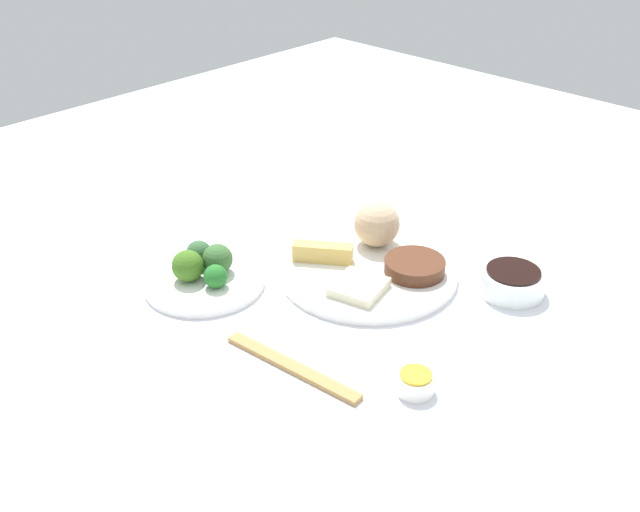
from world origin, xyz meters
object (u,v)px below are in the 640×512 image
at_px(sauce_ramekin_hot_mustard, 415,383).
at_px(main_plate, 368,270).
at_px(soy_sauce_bowl, 512,282).
at_px(chopsticks_pair, 292,367).
at_px(broccoli_plate, 204,281).

bearing_deg(sauce_ramekin_hot_mustard, main_plate, -127.16).
bearing_deg(soy_sauce_bowl, main_plate, -59.41).
distance_m(main_plate, sauce_ramekin_hot_mustard, 0.30).
distance_m(main_plate, chopsticks_pair, 0.28).
bearing_deg(main_plate, chopsticks_pair, 18.30).
height_order(main_plate, sauce_ramekin_hot_mustard, sauce_ramekin_hot_mustard).
distance_m(sauce_ramekin_hot_mustard, chopsticks_pair, 0.17).
bearing_deg(chopsticks_pair, soy_sauce_bowl, 163.14).
bearing_deg(main_plate, soy_sauce_bowl, 120.59).
bearing_deg(soy_sauce_bowl, chopsticks_pair, -16.86).
height_order(broccoli_plate, chopsticks_pair, broccoli_plate).
xyz_separation_m(main_plate, soy_sauce_bowl, (-0.12, 0.20, 0.01)).
height_order(sauce_ramekin_hot_mustard, chopsticks_pair, sauce_ramekin_hot_mustard).
xyz_separation_m(broccoli_plate, soy_sauce_bowl, (-0.33, 0.38, 0.01)).
bearing_deg(sauce_ramekin_hot_mustard, broccoli_plate, -85.87).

